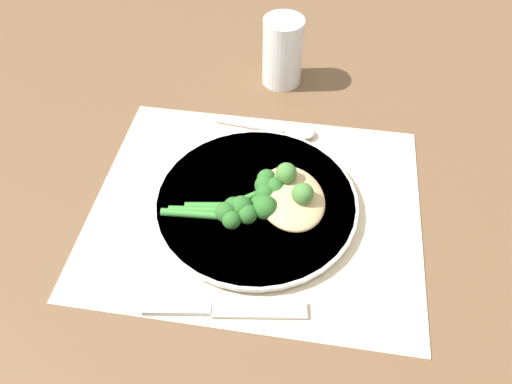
{
  "coord_description": "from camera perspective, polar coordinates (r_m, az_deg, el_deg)",
  "views": [
    {
      "loc": [
        -0.06,
        0.41,
        0.52
      ],
      "look_at": [
        0.0,
        0.0,
        0.03
      ],
      "focal_mm": 35.0,
      "sensor_mm": 36.0,
      "label": 1
    }
  ],
  "objects": [
    {
      "name": "broccoli_stalk_right",
      "position": [
        0.65,
        1.15,
        0.65
      ],
      "size": [
        0.1,
        0.08,
        0.03
      ],
      "rotation": [
        0.0,
        0.0,
        8.52
      ],
      "color": "#3D8E38",
      "rests_on": "plate"
    },
    {
      "name": "water_glass",
      "position": [
        0.83,
        3.4,
        15.68
      ],
      "size": [
        0.06,
        0.06,
        0.11
      ],
      "color": "silver",
      "rests_on": "ground_plane"
    },
    {
      "name": "knife",
      "position": [
        0.58,
        -3.86,
        -13.23
      ],
      "size": [
        0.19,
        0.04,
        0.01
      ],
      "rotation": [
        0.0,
        0.0,
        1.71
      ],
      "color": "silver",
      "rests_on": "placemat"
    },
    {
      "name": "broccoli_stalk_rear",
      "position": [
        0.63,
        0.19,
        -1.33
      ],
      "size": [
        0.12,
        0.05,
        0.03
      ],
      "rotation": [
        0.0,
        0.0,
        8.0
      ],
      "color": "#3D8E38",
      "rests_on": "plate"
    },
    {
      "name": "ground_plane",
      "position": [
        0.67,
        -0.0,
        -1.85
      ],
      "size": [
        3.0,
        3.0,
        0.0
      ],
      "primitive_type": "plane",
      "color": "brown"
    },
    {
      "name": "plate",
      "position": [
        0.66,
        -0.0,
        -1.18
      ],
      "size": [
        0.27,
        0.27,
        0.01
      ],
      "color": "white",
      "rests_on": "placemat"
    },
    {
      "name": "broccoli_stalk_left",
      "position": [
        0.63,
        -2.42,
        -2.07
      ],
      "size": [
        0.11,
        0.04,
        0.03
      ],
      "rotation": [
        0.0,
        0.0,
        7.98
      ],
      "color": "#3D8E38",
      "rests_on": "plate"
    },
    {
      "name": "chicken_fillet",
      "position": [
        0.64,
        4.06,
        -0.42
      ],
      "size": [
        0.12,
        0.13,
        0.02
      ],
      "rotation": [
        0.0,
        0.0,
        5.05
      ],
      "color": "tan",
      "rests_on": "plate"
    },
    {
      "name": "spoon",
      "position": [
        0.76,
        3.73,
        7.09
      ],
      "size": [
        0.16,
        0.04,
        0.01
      ],
      "rotation": [
        0.0,
        0.0,
        1.47
      ],
      "color": "silver",
      "rests_on": "placemat"
    },
    {
      "name": "placemat",
      "position": [
        0.66,
        -0.0,
        -1.74
      ],
      "size": [
        0.43,
        0.35,
        0.0
      ],
      "color": "beige",
      "rests_on": "ground_plane"
    },
    {
      "name": "pesto_dollop_primary",
      "position": [
        0.62,
        5.36,
        -0.18
      ],
      "size": [
        0.03,
        0.03,
        0.03
      ],
      "color": "#477F38",
      "rests_on": "chicken_fillet"
    },
    {
      "name": "broccoli_stalk_front",
      "position": [
        0.62,
        -3.59,
        -2.38
      ],
      "size": [
        0.1,
        0.04,
        0.03
      ],
      "rotation": [
        0.0,
        0.0,
        7.92
      ],
      "color": "#3D8E38",
      "rests_on": "plate"
    },
    {
      "name": "pesto_dollop_secondary",
      "position": [
        0.64,
        3.47,
        2.16
      ],
      "size": [
        0.03,
        0.03,
        0.03
      ],
      "color": "#477F38",
      "rests_on": "chicken_fillet"
    }
  ]
}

